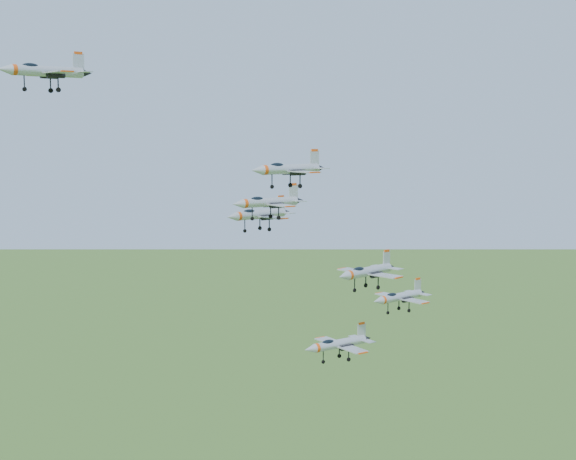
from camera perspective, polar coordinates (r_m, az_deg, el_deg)
jet_lead at (r=118.54m, az=-16.91°, el=10.77°), size 13.98×11.62×3.73m
jet_left_high at (r=108.63m, az=-1.45°, el=2.00°), size 11.41×9.38×3.06m
jet_right_high at (r=99.74m, az=0.01°, el=4.37°), size 11.38×9.36×3.05m
jet_left_low at (r=116.73m, az=-2.11°, el=1.13°), size 11.96×9.97×3.20m
jet_right_low at (r=110.12m, az=5.63°, el=-2.95°), size 12.01×10.10×3.22m
jet_trail at (r=128.66m, az=3.56°, el=-8.07°), size 13.31×10.91×3.57m
jet_extra at (r=146.92m, az=7.92°, el=-4.72°), size 13.69×11.36×3.66m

